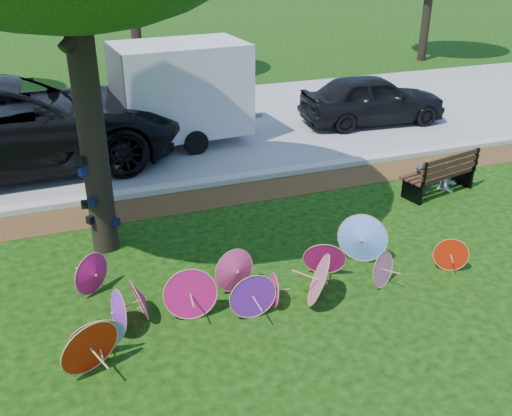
# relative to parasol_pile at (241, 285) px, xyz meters

# --- Properties ---
(ground) EXTENTS (90.00, 90.00, 0.00)m
(ground) POSITION_rel_parasol_pile_xyz_m (0.21, -0.71, -0.36)
(ground) COLOR black
(ground) RESTS_ON ground
(mulch_strip) EXTENTS (90.00, 1.00, 0.01)m
(mulch_strip) POSITION_rel_parasol_pile_xyz_m (0.21, 3.79, -0.36)
(mulch_strip) COLOR #472D16
(mulch_strip) RESTS_ON ground
(curb) EXTENTS (90.00, 0.30, 0.12)m
(curb) POSITION_rel_parasol_pile_xyz_m (0.21, 4.49, -0.30)
(curb) COLOR #B7B5AD
(curb) RESTS_ON ground
(street) EXTENTS (90.00, 8.00, 0.01)m
(street) POSITION_rel_parasol_pile_xyz_m (0.21, 8.64, -0.36)
(street) COLOR gray
(street) RESTS_ON ground
(parasol_pile) EXTENTS (6.44, 2.28, 0.85)m
(parasol_pile) POSITION_rel_parasol_pile_xyz_m (0.00, 0.00, 0.00)
(parasol_pile) COLOR #CD1365
(parasol_pile) RESTS_ON ground
(black_van) EXTENTS (7.67, 3.78, 2.09)m
(black_van) POSITION_rel_parasol_pile_xyz_m (-3.07, 7.00, 0.68)
(black_van) COLOR black
(black_van) RESTS_ON ground
(dark_pickup) EXTENTS (4.25, 1.99, 1.41)m
(dark_pickup) POSITION_rel_parasol_pile_xyz_m (6.44, 7.21, 0.34)
(dark_pickup) COLOR black
(dark_pickup) RESTS_ON ground
(cargo_trailer) EXTENTS (3.34, 2.25, 2.85)m
(cargo_trailer) POSITION_rel_parasol_pile_xyz_m (0.97, 7.48, 1.06)
(cargo_trailer) COLOR silver
(cargo_trailer) RESTS_ON ground
(park_bench) EXTENTS (1.84, 1.02, 0.91)m
(park_bench) POSITION_rel_parasol_pile_xyz_m (5.21, 2.46, 0.09)
(park_bench) COLOR black
(park_bench) RESTS_ON ground
(person_left) EXTENTS (0.54, 0.45, 1.27)m
(person_left) POSITION_rel_parasol_pile_xyz_m (4.86, 2.51, 0.27)
(person_left) COLOR #313743
(person_left) RESTS_ON ground
(person_right) EXTENTS (0.68, 0.60, 1.16)m
(person_right) POSITION_rel_parasol_pile_xyz_m (5.56, 2.51, 0.22)
(person_right) COLOR #B1B1BA
(person_right) RESTS_ON ground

